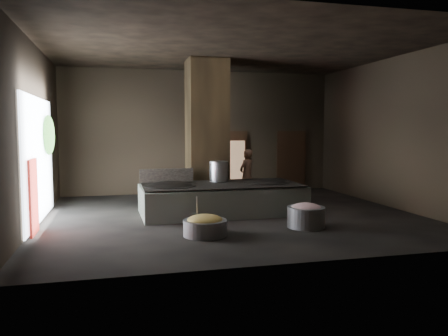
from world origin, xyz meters
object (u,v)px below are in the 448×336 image
object	(u,v)px
hearth_platform	(221,199)
veg_basin	(205,228)
wok_right	(266,185)
cook	(247,175)
stock_pot	(219,171)
meat_basin	(306,217)
wok_left	(170,189)

from	to	relation	value
hearth_platform	veg_basin	xyz separation A→B (m)	(-0.97, -2.47, -0.21)
wok_right	cook	world-z (taller)	cook
wok_right	stock_pot	bearing A→B (deg)	158.96
meat_basin	stock_pot	bearing A→B (deg)	118.53
stock_pot	meat_basin	distance (m)	3.29
wok_right	veg_basin	size ratio (longest dim) A/B	1.35
hearth_platform	wok_right	distance (m)	1.40
wok_right	wok_left	bearing A→B (deg)	-177.95
stock_pot	meat_basin	xyz separation A→B (m)	(1.51, -2.78, -0.88)
hearth_platform	stock_pot	world-z (taller)	stock_pot
hearth_platform	wok_right	xyz separation A→B (m)	(1.35, 0.05, 0.36)
hearth_platform	veg_basin	distance (m)	2.66
wok_left	meat_basin	world-z (taller)	wok_left
wok_right	cook	bearing A→B (deg)	90.19
hearth_platform	veg_basin	world-z (taller)	hearth_platform
veg_basin	cook	bearing A→B (deg)	62.56
cook	veg_basin	size ratio (longest dim) A/B	1.75
wok_left	stock_pot	world-z (taller)	stock_pot
hearth_platform	wok_left	world-z (taller)	wok_left
veg_basin	wok_left	bearing A→B (deg)	101.27
wok_right	stock_pot	distance (m)	1.44
wok_left	meat_basin	bearing A→B (deg)	-35.91
meat_basin	wok_right	bearing A→B (deg)	95.31
hearth_platform	wok_right	world-z (taller)	wok_right
stock_pot	veg_basin	bearing A→B (deg)	-108.66
stock_pot	veg_basin	xyz separation A→B (m)	(-1.02, -3.02, -0.95)
wok_left	wok_right	xyz separation A→B (m)	(2.80, 0.10, 0.00)
wok_left	meat_basin	xyz separation A→B (m)	(3.01, -2.18, -0.50)
stock_pot	veg_basin	distance (m)	3.32
wok_left	cook	xyz separation A→B (m)	(2.79, 2.04, 0.10)
wok_right	veg_basin	distance (m)	3.47
cook	stock_pot	bearing A→B (deg)	12.71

